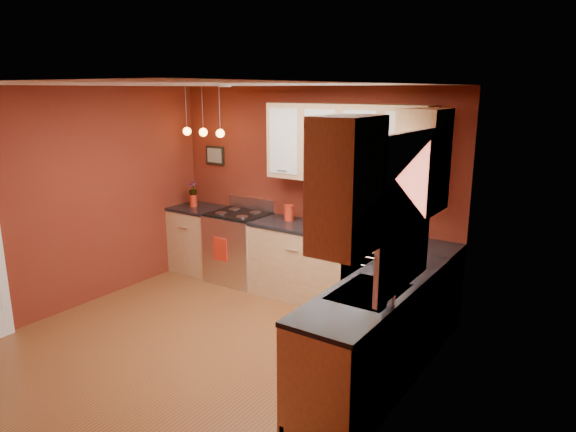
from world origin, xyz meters
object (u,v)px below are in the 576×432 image
Objects in this scene: sink at (369,294)px; soap_pump at (389,295)px; gas_range at (239,247)px; coffee_maker at (395,226)px; red_canister at (289,213)px.

soap_pump is at bearing -36.70° from sink.
soap_pump is (2.87, -1.69, 0.55)m from gas_range.
gas_range is at bearing 150.22° from sink.
gas_range is 3.37m from soap_pump.
soap_pump is at bearing -71.92° from coffee_maker.
gas_range is 2.25m from coffee_maker.
soap_pump is at bearing -30.42° from gas_range.
red_canister reaches higher than soap_pump.
gas_range is at bearing 149.58° from soap_pump.
gas_range is at bearing -179.58° from coffee_maker.
coffee_maker reaches higher than gas_range.
sink is at bearing -29.78° from gas_range.
red_canister is at bearing 140.03° from soap_pump.
coffee_maker is 1.95m from soap_pump.
coffee_maker is (1.41, 0.05, 0.03)m from red_canister.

